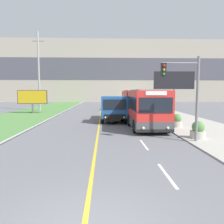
{
  "coord_description": "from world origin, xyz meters",
  "views": [
    {
      "loc": [
        0.46,
        -4.48,
        3.05
      ],
      "look_at": [
        1.1,
        13.09,
        1.4
      ],
      "focal_mm": 35.0,
      "sensor_mm": 36.0,
      "label": 1
    }
  ],
  "objects_px": {
    "dump_truck": "(114,109)",
    "planter_round_near": "(198,131)",
    "utility_pole_far": "(39,71)",
    "billboard_small": "(32,97)",
    "traffic_light_mast": "(186,88)",
    "planter_round_third": "(162,116)",
    "billboard_large": "(174,81)",
    "car_distant": "(111,106)",
    "planter_round_second": "(177,121)",
    "city_bus": "(141,107)"
  },
  "relations": [
    {
      "from": "car_distant",
      "to": "billboard_small",
      "type": "bearing_deg",
      "value": -154.71
    },
    {
      "from": "city_bus",
      "to": "utility_pole_far",
      "type": "bearing_deg",
      "value": 134.6
    },
    {
      "from": "car_distant",
      "to": "planter_round_near",
      "type": "distance_m",
      "value": 23.08
    },
    {
      "from": "city_bus",
      "to": "utility_pole_far",
      "type": "relative_size",
      "value": 1.02
    },
    {
      "from": "utility_pole_far",
      "to": "dump_truck",
      "type": "bearing_deg",
      "value": -48.76
    },
    {
      "from": "city_bus",
      "to": "utility_pole_far",
      "type": "xyz_separation_m",
      "value": [
        -13.54,
        13.73,
        4.51
      ]
    },
    {
      "from": "billboard_large",
      "to": "planter_round_second",
      "type": "relative_size",
      "value": 5.4
    },
    {
      "from": "traffic_light_mast",
      "to": "billboard_large",
      "type": "relative_size",
      "value": 0.85
    },
    {
      "from": "planter_round_third",
      "to": "traffic_light_mast",
      "type": "bearing_deg",
      "value": -97.02
    },
    {
      "from": "planter_round_third",
      "to": "utility_pole_far",
      "type": "bearing_deg",
      "value": 142.87
    },
    {
      "from": "car_distant",
      "to": "planter_round_third",
      "type": "height_order",
      "value": "car_distant"
    },
    {
      "from": "billboard_small",
      "to": "planter_round_near",
      "type": "relative_size",
      "value": 3.67
    },
    {
      "from": "planter_round_second",
      "to": "planter_round_third",
      "type": "xyz_separation_m",
      "value": [
        -0.11,
        4.38,
        0.0
      ]
    },
    {
      "from": "billboard_small",
      "to": "traffic_light_mast",
      "type": "bearing_deg",
      "value": -50.73
    },
    {
      "from": "traffic_light_mast",
      "to": "planter_round_second",
      "type": "distance_m",
      "value": 5.98
    },
    {
      "from": "billboard_large",
      "to": "billboard_small",
      "type": "xyz_separation_m",
      "value": [
        -20.19,
        -0.78,
        -2.3
      ]
    },
    {
      "from": "dump_truck",
      "to": "traffic_light_mast",
      "type": "height_order",
      "value": "traffic_light_mast"
    },
    {
      "from": "planter_round_near",
      "to": "billboard_large",
      "type": "bearing_deg",
      "value": 76.88
    },
    {
      "from": "billboard_small",
      "to": "planter_round_second",
      "type": "height_order",
      "value": "billboard_small"
    },
    {
      "from": "city_bus",
      "to": "planter_round_second",
      "type": "relative_size",
      "value": 11.16
    },
    {
      "from": "car_distant",
      "to": "traffic_light_mast",
      "type": "height_order",
      "value": "traffic_light_mast"
    },
    {
      "from": "city_bus",
      "to": "planter_round_second",
      "type": "distance_m",
      "value": 3.95
    },
    {
      "from": "car_distant",
      "to": "planter_round_near",
      "type": "bearing_deg",
      "value": -77.86
    },
    {
      "from": "traffic_light_mast",
      "to": "planter_round_third",
      "type": "distance_m",
      "value": 9.99
    },
    {
      "from": "traffic_light_mast",
      "to": "planter_round_second",
      "type": "relative_size",
      "value": 4.6
    },
    {
      "from": "planter_round_near",
      "to": "billboard_small",
      "type": "bearing_deg",
      "value": 132.7
    },
    {
      "from": "dump_truck",
      "to": "planter_round_third",
      "type": "bearing_deg",
      "value": 4.86
    },
    {
      "from": "utility_pole_far",
      "to": "traffic_light_mast",
      "type": "distance_m",
      "value": 26.43
    },
    {
      "from": "billboard_small",
      "to": "planter_round_near",
      "type": "distance_m",
      "value": 23.61
    },
    {
      "from": "dump_truck",
      "to": "billboard_large",
      "type": "height_order",
      "value": "billboard_large"
    },
    {
      "from": "dump_truck",
      "to": "planter_round_near",
      "type": "bearing_deg",
      "value": -58.95
    },
    {
      "from": "utility_pole_far",
      "to": "billboard_small",
      "type": "height_order",
      "value": "utility_pole_far"
    },
    {
      "from": "planter_round_third",
      "to": "planter_round_second",
      "type": "bearing_deg",
      "value": -88.6
    },
    {
      "from": "traffic_light_mast",
      "to": "planter_round_near",
      "type": "height_order",
      "value": "traffic_light_mast"
    },
    {
      "from": "traffic_light_mast",
      "to": "billboard_large",
      "type": "bearing_deg",
      "value": 74.07
    },
    {
      "from": "traffic_light_mast",
      "to": "billboard_small",
      "type": "bearing_deg",
      "value": 129.27
    },
    {
      "from": "dump_truck",
      "to": "utility_pole_far",
      "type": "bearing_deg",
      "value": 131.24
    },
    {
      "from": "car_distant",
      "to": "traffic_light_mast",
      "type": "relative_size",
      "value": 0.84
    },
    {
      "from": "utility_pole_far",
      "to": "traffic_light_mast",
      "type": "relative_size",
      "value": 2.38
    },
    {
      "from": "traffic_light_mast",
      "to": "billboard_small",
      "type": "distance_m",
      "value": 23.41
    },
    {
      "from": "billboard_large",
      "to": "planter_round_second",
      "type": "distance_m",
      "value": 14.85
    },
    {
      "from": "utility_pole_far",
      "to": "traffic_light_mast",
      "type": "xyz_separation_m",
      "value": [
        14.85,
        -21.68,
        -2.86
      ]
    },
    {
      "from": "dump_truck",
      "to": "planter_round_third",
      "type": "height_order",
      "value": "dump_truck"
    },
    {
      "from": "city_bus",
      "to": "planter_round_second",
      "type": "bearing_deg",
      "value": -47.0
    },
    {
      "from": "billboard_small",
      "to": "car_distant",
      "type": "bearing_deg",
      "value": 25.29
    },
    {
      "from": "car_distant",
      "to": "billboard_small",
      "type": "height_order",
      "value": "billboard_small"
    },
    {
      "from": "dump_truck",
      "to": "planter_round_near",
      "type": "distance_m",
      "value": 9.75
    },
    {
      "from": "dump_truck",
      "to": "billboard_large",
      "type": "relative_size",
      "value": 1.13
    },
    {
      "from": "city_bus",
      "to": "planter_round_near",
      "type": "distance_m",
      "value": 7.65
    },
    {
      "from": "car_distant",
      "to": "planter_round_second",
      "type": "relative_size",
      "value": 3.88
    }
  ]
}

